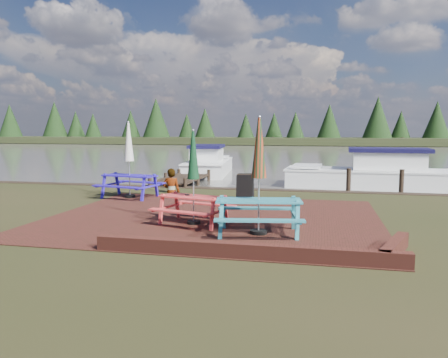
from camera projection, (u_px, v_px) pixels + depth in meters
ground at (204, 226)px, 11.12m from camera, size 120.00×120.00×0.00m
paving at (213, 218)px, 12.09m from camera, size 9.00×7.50×0.02m
brick_wall at (280, 251)px, 8.30m from camera, size 6.21×1.79×0.30m
water at (293, 152)px, 47.03m from camera, size 120.00×60.00×0.02m
far_treeline at (304, 125)px, 74.80m from camera, size 120.00×10.00×8.10m
picnic_table_teal at (259, 194)px, 10.09m from camera, size 2.22×2.04×2.73m
picnic_table_red at (193, 192)px, 11.20m from camera, size 2.10×1.96×2.43m
picnic_table_blue at (129, 172)px, 15.61m from camera, size 2.25×2.08×2.71m
chalkboard at (245, 187)px, 15.07m from camera, size 0.61×0.68×0.92m
jetty at (195, 174)px, 22.80m from camera, size 1.76×9.08×1.00m
boat_jetty at (208, 165)px, 25.73m from camera, size 3.05×6.88×1.93m
boat_near at (371, 175)px, 19.77m from camera, size 7.46×2.94×1.98m
person at (171, 169)px, 16.89m from camera, size 0.74×0.55×1.87m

